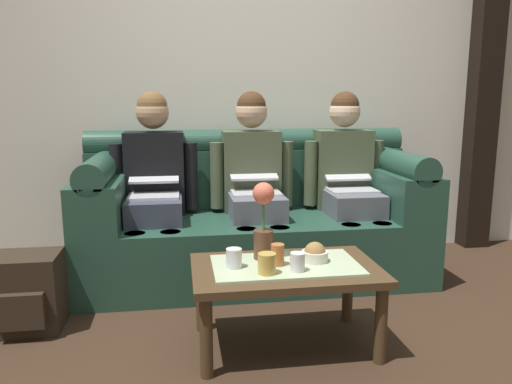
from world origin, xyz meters
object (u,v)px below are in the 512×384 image
(person_left, at_px, (154,180))
(backpack_left, at_px, (28,293))
(flower_vase, at_px, (263,220))
(person_middle, at_px, (254,178))
(snack_bowl, at_px, (315,254))
(cup_far_left, at_px, (298,262))
(couch, at_px, (254,220))
(cup_near_left, at_px, (278,255))
(person_right, at_px, (347,176))
(cup_near_right, at_px, (234,258))
(cup_far_center, at_px, (267,264))
(coffee_table, at_px, (286,277))

(person_left, relative_size, backpack_left, 3.07)
(person_left, height_order, flower_vase, person_left)
(person_middle, height_order, snack_bowl, person_middle)
(snack_bowl, distance_m, cup_far_left, 0.17)
(couch, height_order, snack_bowl, couch)
(cup_near_left, height_order, backpack_left, cup_near_left)
(person_left, distance_m, person_right, 1.28)
(flower_vase, relative_size, backpack_left, 0.94)
(person_right, xyz_separation_m, snack_bowl, (-0.50, -1.00, -0.21))
(cup_near_right, bearing_deg, person_right, 49.21)
(backpack_left, bearing_deg, cup_near_right, -20.37)
(person_left, xyz_separation_m, flower_vase, (0.55, -0.92, -0.06))
(cup_near_right, bearing_deg, snack_bowl, 4.49)
(flower_vase, bearing_deg, couch, 84.45)
(person_left, relative_size, person_middle, 1.00)
(cup_near_right, bearing_deg, cup_far_center, -37.55)
(couch, height_order, cup_near_left, couch)
(couch, height_order, flower_vase, couch)
(person_left, relative_size, person_right, 1.00)
(person_middle, xyz_separation_m, flower_vase, (-0.09, -0.92, -0.06))
(couch, bearing_deg, snack_bowl, -81.71)
(person_right, height_order, cup_near_right, person_right)
(coffee_table, bearing_deg, snack_bowl, 7.84)
(person_right, bearing_deg, backpack_left, -161.19)
(cup_near_left, bearing_deg, snack_bowl, 9.16)
(person_middle, bearing_deg, cup_far_left, -88.34)
(person_right, xyz_separation_m, cup_far_center, (-0.75, -1.13, -0.20))
(cup_near_right, bearing_deg, coffee_table, 2.48)
(cup_far_center, height_order, backpack_left, cup_far_center)
(person_right, xyz_separation_m, coffee_table, (-0.64, -1.02, -0.31))
(couch, xyz_separation_m, backpack_left, (-1.26, -0.65, -0.17))
(cup_far_left, xyz_separation_m, backpack_left, (-1.30, 0.47, -0.26))
(backpack_left, bearing_deg, coffee_table, -16.23)
(person_right, relative_size, coffee_table, 1.39)
(snack_bowl, relative_size, cup_near_right, 1.41)
(person_middle, bearing_deg, snack_bowl, -81.68)
(cup_far_left, bearing_deg, flower_vase, 121.03)
(snack_bowl, xyz_separation_m, cup_far_left, (-0.11, -0.12, 0.01))
(person_left, xyz_separation_m, cup_near_left, (0.60, -1.03, -0.20))
(couch, distance_m, cup_near_right, 1.06)
(coffee_table, bearing_deg, cup_far_left, -72.23)
(cup_near_right, distance_m, backpack_left, 1.12)
(person_left, distance_m, person_middle, 0.64)
(cup_near_left, relative_size, cup_far_center, 1.09)
(couch, height_order, person_middle, person_middle)
(snack_bowl, xyz_separation_m, backpack_left, (-1.41, 0.35, -0.25))
(person_right, bearing_deg, person_left, -179.99)
(couch, bearing_deg, person_left, -179.68)
(cup_near_right, distance_m, cup_far_center, 0.17)
(person_right, height_order, cup_near_left, person_right)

